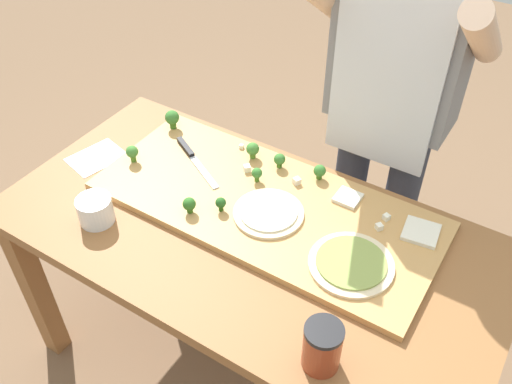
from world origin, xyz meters
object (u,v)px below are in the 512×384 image
at_px(broccoli_floret_back_mid, 172,118).
at_px(sauce_jar, 322,347).
at_px(pizza_whole_pesto_green, 351,263).
at_px(broccoli_floret_front_right, 257,174).
at_px(pizza_slice_near_right, 348,198).
at_px(cheese_crumble_b, 241,146).
at_px(cheese_crumble_c, 297,181).
at_px(broccoli_floret_back_right, 189,204).
at_px(chefs_knife, 192,155).
at_px(broccoli_floret_center_right, 320,171).
at_px(cook_center, 393,92).
at_px(pizza_whole_cheese_artichoke, 269,213).
at_px(broccoli_floret_center_left, 280,160).
at_px(flour_cup, 96,211).
at_px(cheese_crumble_e, 247,168).
at_px(broccoli_floret_back_left, 221,203).
at_px(recipe_note, 96,157).
at_px(broccoli_floret_front_left, 132,152).
at_px(cheese_crumble_a, 379,227).
at_px(cheese_crumble_d, 386,217).
at_px(broccoli_floret_front_mid, 253,149).
at_px(prep_table, 248,254).
at_px(pizza_slice_near_left, 421,232).

height_order(broccoli_floret_back_mid, sauce_jar, sauce_jar).
xyz_separation_m(pizza_whole_pesto_green, broccoli_floret_front_right, (-0.41, 0.16, 0.02)).
distance_m(pizza_slice_near_right, cheese_crumble_b, 0.42).
distance_m(cheese_crumble_b, sauce_jar, 0.84).
bearing_deg(cheese_crumble_c, broccoli_floret_back_right, -126.17).
distance_m(chefs_knife, pizza_slice_near_right, 0.55).
distance_m(broccoli_floret_center_right, cook_center, 0.35).
bearing_deg(cheese_crumble_b, pizza_whole_cheese_artichoke, -42.81).
distance_m(chefs_knife, broccoli_floret_back_mid, 0.19).
bearing_deg(pizza_whole_pesto_green, cook_center, 103.95).
relative_size(chefs_knife, cook_center, 0.16).
bearing_deg(broccoli_floret_center_left, flour_cup, -125.60).
bearing_deg(pizza_whole_cheese_artichoke, broccoli_floret_center_left, 112.23).
bearing_deg(broccoli_floret_center_right, cheese_crumble_e, -156.85).
distance_m(broccoli_floret_back_left, broccoli_floret_back_mid, 0.47).
bearing_deg(broccoli_floret_back_right, recipe_note, 172.44).
bearing_deg(recipe_note, broccoli_floret_front_left, 14.16).
relative_size(broccoli_floret_center_left, sauce_jar, 0.38).
distance_m(chefs_knife, broccoli_floret_center_right, 0.44).
bearing_deg(chefs_knife, broccoli_floret_front_left, -141.00).
height_order(broccoli_floret_front_right, cheese_crumble_a, broccoli_floret_front_right).
height_order(pizza_slice_near_right, recipe_note, pizza_slice_near_right).
xyz_separation_m(broccoli_floret_front_left, cheese_crumble_d, (0.82, 0.19, -0.03)).
height_order(broccoli_floret_back_mid, cheese_crumble_c, broccoli_floret_back_mid).
relative_size(pizza_whole_cheese_artichoke, cheese_crumble_c, 10.27).
bearing_deg(cheese_crumble_e, cheese_crumble_a, -2.19).
bearing_deg(broccoli_floret_front_left, chefs_knife, 39.00).
bearing_deg(sauce_jar, pizza_slice_near_right, 108.82).
relative_size(sauce_jar, cook_center, 0.08).
relative_size(broccoli_floret_center_right, broccoli_floret_front_mid, 0.88).
xyz_separation_m(broccoli_floret_back_left, cook_center, (0.29, 0.56, 0.19)).
distance_m(chefs_knife, cheese_crumble_a, 0.67).
bearing_deg(cheese_crumble_e, sauce_jar, -42.98).
relative_size(broccoli_floret_center_right, broccoli_floret_back_right, 0.97).
bearing_deg(pizza_whole_pesto_green, broccoli_floret_center_left, 145.52).
height_order(broccoli_floret_back_left, broccoli_floret_front_left, broccoli_floret_front_left).
xyz_separation_m(sauce_jar, recipe_note, (-1.02, 0.29, -0.07)).
bearing_deg(cheese_crumble_b, cheese_crumble_d, -6.42).
xyz_separation_m(broccoli_floret_front_right, broccoli_floret_back_mid, (-0.41, 0.09, 0.01)).
distance_m(prep_table, cheese_crumble_a, 0.41).
relative_size(broccoli_floret_back_mid, cheese_crumble_b, 5.25).
distance_m(broccoli_floret_front_left, cheese_crumble_a, 0.83).
relative_size(cheese_crumble_e, recipe_note, 0.12).
relative_size(broccoli_floret_back_left, sauce_jar, 0.35).
bearing_deg(broccoli_floret_back_right, chefs_knife, 126.08).
bearing_deg(broccoli_floret_center_right, sauce_jar, -62.26).
bearing_deg(cook_center, broccoli_floret_front_mid, -140.00).
xyz_separation_m(pizza_whole_cheese_artichoke, pizza_whole_pesto_green, (0.30, -0.05, 0.00)).
xyz_separation_m(pizza_slice_near_left, cheese_crumble_a, (-0.11, -0.05, 0.00)).
bearing_deg(broccoli_floret_front_left, cheese_crumble_d, 12.98).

